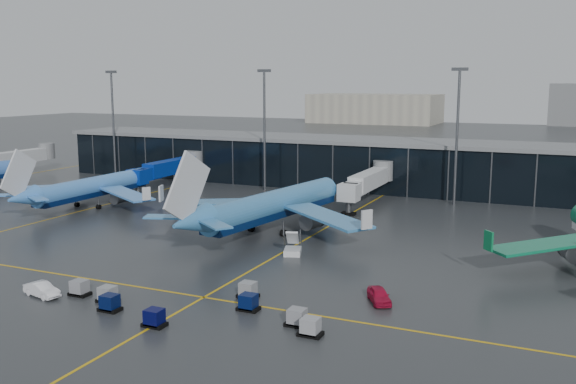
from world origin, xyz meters
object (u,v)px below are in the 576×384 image
at_px(baggage_carts, 191,305).
at_px(service_van_red, 379,295).
at_px(airliner_arkefly, 93,175).
at_px(service_van_white, 42,290).
at_px(airliner_klm_near, 275,188).
at_px(mobile_airstair, 293,249).

bearing_deg(baggage_carts, service_van_red, 32.85).
height_order(airliner_arkefly, service_van_white, airliner_arkefly).
relative_size(airliner_arkefly, baggage_carts, 1.29).
bearing_deg(airliner_klm_near, airliner_arkefly, -177.71).
relative_size(baggage_carts, service_van_red, 6.29).
relative_size(airliner_arkefly, mobile_airstair, 10.11).
bearing_deg(service_van_red, service_van_white, 171.06).
height_order(airliner_arkefly, mobile_airstair, airliner_arkefly).
xyz_separation_m(airliner_klm_near, service_van_red, (24.12, -24.99, -5.97)).
distance_m(airliner_klm_near, mobile_airstair, 15.11).
bearing_deg(service_van_red, baggage_carts, -177.49).
bearing_deg(airliner_klm_near, baggage_carts, -69.27).
distance_m(airliner_arkefly, service_van_red, 70.10).
height_order(baggage_carts, service_van_red, baggage_carts).
relative_size(service_van_red, service_van_white, 0.99).
relative_size(baggage_carts, mobile_airstair, 7.85).
bearing_deg(service_van_white, mobile_airstair, -21.76).
bearing_deg(service_van_red, mobile_airstair, 109.22).
bearing_deg(mobile_airstair, airliner_arkefly, 142.98).
height_order(airliner_klm_near, service_van_red, airliner_klm_near).
height_order(baggage_carts, service_van_white, baggage_carts).
height_order(airliner_klm_near, baggage_carts, airliner_klm_near).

